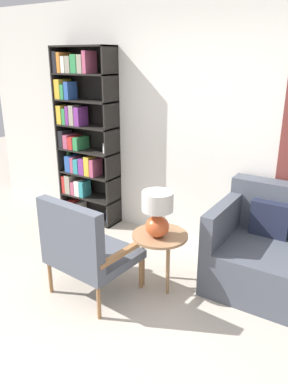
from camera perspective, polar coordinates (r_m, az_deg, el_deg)
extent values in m
plane|color=#B2A899|center=(3.18, -10.35, -21.03)|extent=(14.00, 14.00, 0.00)
cube|color=silver|center=(4.17, 7.77, 9.83)|extent=(6.40, 0.06, 2.70)
cube|color=black|center=(5.08, -12.08, 8.48)|extent=(0.02, 0.30, 2.19)
cube|color=black|center=(4.57, -4.86, 7.60)|extent=(0.02, 0.30, 2.19)
cube|color=black|center=(4.72, -9.39, 21.08)|extent=(0.81, 0.30, 0.02)
cube|color=black|center=(5.15, -8.04, -3.84)|extent=(0.81, 0.30, 0.02)
cube|color=black|center=(4.93, -7.55, 8.39)|extent=(0.81, 0.01, 2.19)
cube|color=black|center=(5.03, -8.21, -0.60)|extent=(0.81, 0.30, 0.02)
cube|color=red|center=(5.31, -11.29, -2.13)|extent=(0.04, 0.20, 0.18)
cube|color=red|center=(5.27, -10.71, -2.18)|extent=(0.07, 0.23, 0.19)
cube|color=silver|center=(5.23, -9.92, -2.46)|extent=(0.07, 0.25, 0.16)
cylinder|color=#334C6B|center=(4.92, -5.26, -3.61)|extent=(0.10, 0.10, 0.18)
cube|color=black|center=(4.93, -8.38, 2.78)|extent=(0.81, 0.30, 0.02)
cube|color=red|center=(5.20, -11.45, 1.35)|extent=(0.05, 0.22, 0.24)
cube|color=gray|center=(5.15, -10.81, 1.32)|extent=(0.09, 0.23, 0.25)
cube|color=#B24C6B|center=(5.10, -10.11, 0.76)|extent=(0.06, 0.22, 0.18)
cube|color=silver|center=(5.03, -9.68, 0.64)|extent=(0.08, 0.17, 0.20)
cube|color=teal|center=(4.98, -8.99, 0.51)|extent=(0.07, 0.17, 0.21)
cube|color=black|center=(4.85, -8.57, 6.28)|extent=(0.81, 0.30, 0.02)
cylinder|color=#194723|center=(5.12, -11.33, 4.78)|extent=(0.06, 0.06, 0.25)
cube|color=#2D56A8|center=(5.04, -10.83, 4.36)|extent=(0.09, 0.21, 0.21)
cube|color=#B24C6B|center=(4.99, -10.29, 4.19)|extent=(0.05, 0.20, 0.20)
cube|color=teal|center=(4.95, -9.63, 4.04)|extent=(0.08, 0.22, 0.19)
cube|color=#7A338C|center=(4.89, -8.84, 4.01)|extent=(0.08, 0.21, 0.21)
cube|color=gold|center=(4.82, -8.11, 4.02)|extent=(0.08, 0.19, 0.25)
cube|color=#B24C6B|center=(4.77, -7.35, 3.75)|extent=(0.06, 0.20, 0.22)
cube|color=black|center=(4.79, -8.76, 9.89)|extent=(0.81, 0.30, 0.02)
cube|color=black|center=(5.02, -11.94, 7.96)|extent=(0.08, 0.19, 0.23)
cube|color=#B24C6B|center=(4.98, -11.13, 7.65)|extent=(0.07, 0.22, 0.18)
cube|color=red|center=(4.93, -10.34, 7.48)|extent=(0.08, 0.24, 0.16)
cube|color=#338C4C|center=(4.88, -9.57, 7.39)|extent=(0.07, 0.24, 0.16)
cylinder|color=white|center=(4.64, -5.65, 6.68)|extent=(0.11, 0.11, 0.12)
cube|color=black|center=(4.75, -8.96, 13.58)|extent=(0.81, 0.30, 0.02)
cube|color=gold|center=(4.97, -12.15, 11.50)|extent=(0.08, 0.19, 0.23)
cube|color=#338C4C|center=(4.91, -11.53, 11.26)|extent=(0.05, 0.17, 0.20)
cube|color=#7A338C|center=(4.89, -10.79, 11.47)|extent=(0.05, 0.24, 0.23)
cube|color=gray|center=(4.81, -10.45, 11.44)|extent=(0.07, 0.17, 0.24)
cube|color=#7A338C|center=(4.76, -9.59, 11.31)|extent=(0.07, 0.19, 0.23)
cube|color=black|center=(4.73, -9.17, 17.32)|extent=(0.81, 0.30, 0.02)
cube|color=gold|center=(4.94, -12.25, 15.11)|extent=(0.09, 0.23, 0.24)
cube|color=#338C4C|center=(4.87, -11.76, 14.74)|extent=(0.05, 0.18, 0.18)
cube|color=#2D56A8|center=(4.82, -11.14, 14.93)|extent=(0.07, 0.17, 0.21)
cube|color=black|center=(4.92, -12.78, 18.74)|extent=(0.07, 0.19, 0.25)
cube|color=orange|center=(4.89, -11.99, 18.73)|extent=(0.05, 0.24, 0.24)
cube|color=silver|center=(4.84, -11.47, 18.50)|extent=(0.06, 0.21, 0.19)
cube|color=gray|center=(4.80, -10.64, 18.56)|extent=(0.07, 0.25, 0.19)
cube|color=#338C4C|center=(4.72, -10.00, 18.69)|extent=(0.09, 0.19, 0.21)
cube|color=gray|center=(4.67, -8.92, 18.72)|extent=(0.07, 0.24, 0.21)
cube|color=#B24C6B|center=(4.61, -8.31, 18.99)|extent=(0.05, 0.21, 0.25)
cylinder|color=olive|center=(3.59, -0.51, -12.19)|extent=(0.04, 0.04, 0.32)
cylinder|color=olive|center=(3.95, -7.69, -9.19)|extent=(0.04, 0.04, 0.32)
cylinder|color=olive|center=(3.24, -6.90, -16.32)|extent=(0.04, 0.04, 0.32)
cylinder|color=olive|center=(3.63, -14.09, -12.45)|extent=(0.04, 0.04, 0.32)
cube|color=#4C515B|center=(3.48, -7.48, -9.62)|extent=(0.75, 0.70, 0.08)
cube|color=#4C515B|center=(3.18, -11.19, -6.53)|extent=(0.70, 0.16, 0.55)
cube|color=olive|center=(3.22, -3.37, -9.28)|extent=(0.10, 0.58, 0.04)
cube|color=olive|center=(3.64, -11.30, -6.04)|extent=(0.10, 0.58, 0.04)
cube|color=#474C56|center=(3.67, 12.29, -3.92)|extent=(0.12, 0.93, 0.35)
cube|color=#1E2338|center=(3.77, 18.64, -3.94)|extent=(0.36, 0.12, 0.34)
cylinder|color=#99704C|center=(3.44, 2.45, -6.64)|extent=(0.51, 0.51, 0.02)
cylinder|color=#99704C|center=(3.69, 3.61, -9.48)|extent=(0.03, 0.03, 0.52)
cylinder|color=#99704C|center=(3.58, -0.12, -10.47)|extent=(0.03, 0.03, 0.52)
cylinder|color=#99704C|center=(3.46, 3.68, -11.65)|extent=(0.03, 0.03, 0.52)
ellipsoid|color=#C65128|center=(3.36, 2.04, -5.27)|extent=(0.22, 0.22, 0.19)
cylinder|color=tan|center=(3.31, 2.06, -3.28)|extent=(0.02, 0.02, 0.06)
cylinder|color=beige|center=(3.26, 2.09, -1.41)|extent=(0.28, 0.28, 0.17)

